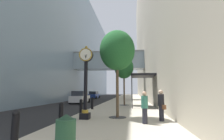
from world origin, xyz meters
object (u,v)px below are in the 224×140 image
(pedestrian_walking, at_px, (161,104))
(bollard_third, at_px, (81,106))
(bollard_nearest, at_px, (15,127))
(street_tree_mid_near, at_px, (124,68))
(car_blue_near, at_px, (94,95))
(pedestrian_by_clock, at_px, (145,106))
(street_tree_near, at_px, (117,51))
(bollard_second, at_px, (61,112))
(trash_bin, at_px, (66,134))
(bollard_fourth, at_px, (92,103))
(car_white_mid, at_px, (80,97))
(street_clock, at_px, (86,78))

(pedestrian_walking, bearing_deg, bollard_third, 159.45)
(bollard_nearest, bearing_deg, street_tree_mid_near, 79.61)
(bollard_nearest, bearing_deg, car_blue_near, 98.94)
(street_tree_mid_near, height_order, pedestrian_by_clock, street_tree_mid_near)
(pedestrian_by_clock, bearing_deg, street_tree_mid_near, 98.28)
(street_tree_near, bearing_deg, bollard_third, 159.45)
(bollard_second, xyz_separation_m, trash_bin, (1.88, -3.95, -0.02))
(bollard_fourth, distance_m, pedestrian_walking, 7.41)
(street_tree_mid_near, xyz_separation_m, trash_bin, (-0.78, -15.14, -3.78))
(street_tree_near, height_order, car_white_mid, street_tree_near)
(bollard_third, bearing_deg, car_blue_near, 101.20)
(bollard_third, height_order, street_tree_near, street_tree_near)
(trash_bin, bearing_deg, pedestrian_walking, 58.23)
(bollard_second, xyz_separation_m, pedestrian_by_clock, (4.21, 0.53, 0.29))
(car_blue_near, bearing_deg, bollard_fourth, -77.18)
(street_clock, height_order, car_white_mid, street_clock)
(pedestrian_by_clock, relative_size, car_blue_near, 0.35)
(bollard_third, height_order, pedestrian_walking, pedestrian_walking)
(street_tree_near, xyz_separation_m, street_tree_mid_near, (-0.00, 8.86, 0.07))
(street_clock, relative_size, street_tree_mid_near, 0.78)
(street_tree_mid_near, bearing_deg, street_clock, -100.86)
(street_clock, xyz_separation_m, car_white_mid, (-4.59, 13.34, -1.72))
(street_clock, bearing_deg, bollard_nearest, -99.45)
(street_clock, xyz_separation_m, bollard_fourth, (-0.81, 5.12, -1.86))
(bollard_fourth, xyz_separation_m, trash_bin, (1.88, -10.62, -0.02))
(bollard_fourth, xyz_separation_m, car_white_mid, (-3.78, 8.22, 0.14))
(street_tree_mid_near, bearing_deg, bollard_third, -108.72)
(street_tree_mid_near, relative_size, pedestrian_walking, 3.31)
(street_tree_mid_near, height_order, trash_bin, street_tree_mid_near)
(street_tree_mid_near, distance_m, car_white_mid, 8.26)
(bollard_third, xyz_separation_m, street_tree_near, (2.66, -1.00, 3.68))
(bollard_third, distance_m, pedestrian_by_clock, 5.07)
(street_tree_mid_near, bearing_deg, trash_bin, -92.97)
(bollard_nearest, bearing_deg, pedestrian_walking, 42.32)
(pedestrian_walking, bearing_deg, street_tree_near, 159.46)
(pedestrian_walking, bearing_deg, car_white_mid, 123.59)
(trash_bin, bearing_deg, car_white_mid, 106.72)
(trash_bin, bearing_deg, pedestrian_by_clock, 62.47)
(street_clock, relative_size, bollard_fourth, 4.12)
(bollard_fourth, height_order, car_white_mid, car_white_mid)
(bollard_second, relative_size, pedestrian_by_clock, 0.66)
(bollard_second, bearing_deg, pedestrian_walking, 14.99)
(pedestrian_by_clock, bearing_deg, pedestrian_walking, 41.51)
(bollard_second, bearing_deg, bollard_fourth, 90.00)
(bollard_third, xyz_separation_m, car_blue_near, (-5.09, 25.71, 0.09))
(pedestrian_walking, xyz_separation_m, car_blue_near, (-10.28, 27.65, -0.25))
(bollard_fourth, distance_m, street_tree_mid_near, 6.46)
(bollard_fourth, relative_size, car_white_mid, 0.26)
(street_clock, xyz_separation_m, bollard_nearest, (-0.81, -4.88, -1.86))
(street_clock, distance_m, street_tree_near, 2.72)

